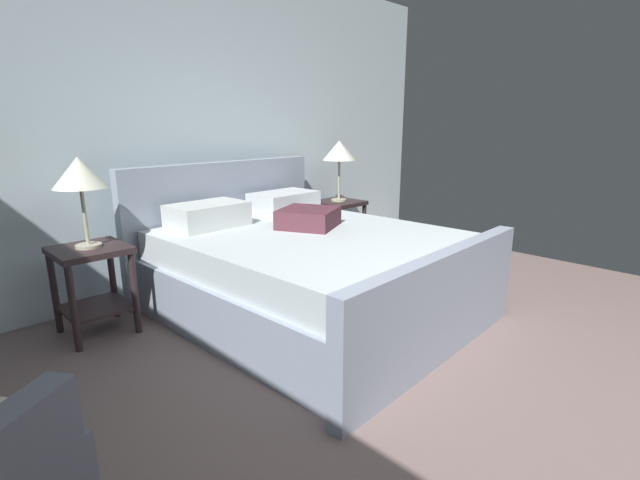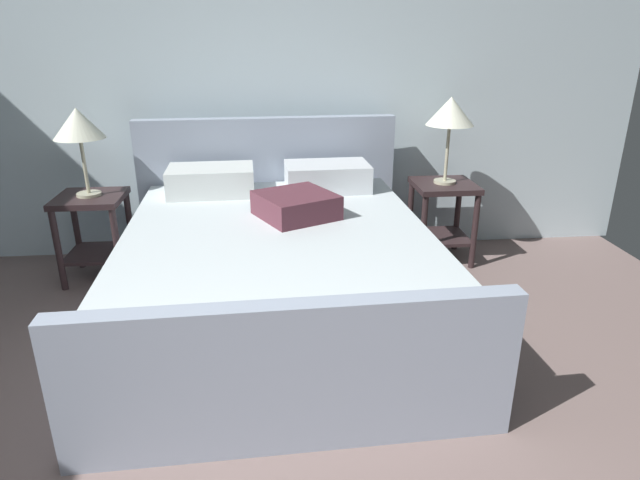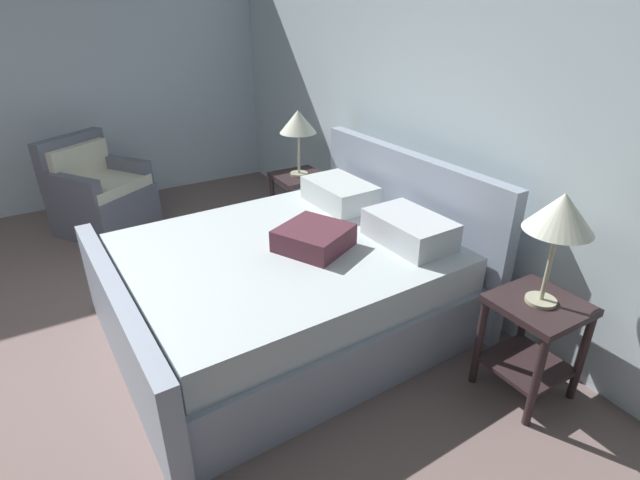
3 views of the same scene
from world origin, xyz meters
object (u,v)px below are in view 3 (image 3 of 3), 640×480
object	(u,v)px
table_lamp_right	(561,215)
table_lamp_left	(298,123)
bed	(292,281)
nightstand_left	(299,195)
nightstand_right	(533,332)
armchair	(99,195)

from	to	relation	value
table_lamp_right	table_lamp_left	bearing A→B (deg)	-177.83
bed	nightstand_left	world-z (taller)	bed
bed	table_lamp_left	bearing A→B (deg)	149.37
bed	nightstand_right	world-z (taller)	bed
table_lamp_left	armchair	size ratio (longest dim) A/B	0.58
table_lamp_left	armchair	distance (m)	2.07
nightstand_right	table_lamp_right	size ratio (longest dim) A/B	0.98
nightstand_left	armchair	world-z (taller)	armchair
table_lamp_right	bed	bearing A→B (deg)	-146.29
nightstand_right	table_lamp_right	distance (m)	0.70
table_lamp_right	armchair	size ratio (longest dim) A/B	0.61
table_lamp_right	nightstand_left	size ratio (longest dim) A/B	1.02
table_lamp_right	nightstand_left	xyz separation A→B (m)	(-2.49, -0.09, -0.70)
table_lamp_right	table_lamp_left	size ratio (longest dim) A/B	1.06
bed	table_lamp_left	distance (m)	1.62
nightstand_right	nightstand_left	bearing A→B (deg)	-177.83
bed	nightstand_left	distance (m)	1.45
nightstand_right	table_lamp_left	bearing A→B (deg)	-177.83
bed	armchair	size ratio (longest dim) A/B	2.23
bed	table_lamp_left	xyz separation A→B (m)	(-1.25, 0.74, 0.73)
nightstand_left	armchair	distance (m)	1.94
nightstand_left	bed	bearing A→B (deg)	-30.63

